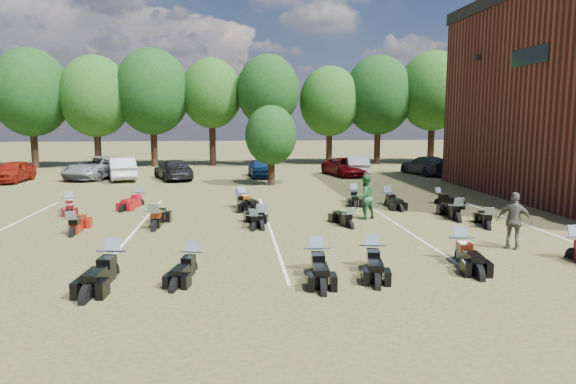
{
  "coord_description": "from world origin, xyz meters",
  "views": [
    {
      "loc": [
        -4.34,
        -16.21,
        4.12
      ],
      "look_at": [
        -2.18,
        4.0,
        1.2
      ],
      "focal_mm": 32.0,
      "sensor_mm": 36.0,
      "label": 1
    }
  ],
  "objects": [
    {
      "name": "ground",
      "position": [
        0.0,
        0.0,
        0.0
      ],
      "size": [
        160.0,
        160.0,
        0.0
      ],
      "primitive_type": "plane",
      "color": "brown",
      "rests_on": "ground"
    },
    {
      "name": "car_0",
      "position": [
        -18.64,
        18.77,
        0.7
      ],
      "size": [
        1.8,
        4.17,
        1.4
      ],
      "primitive_type": "imported",
      "rotation": [
        0.0,
        0.0,
        -0.04
      ],
      "color": "maroon",
      "rests_on": "ground"
    },
    {
      "name": "car_1",
      "position": [
        -11.84,
        19.28,
        0.76
      ],
      "size": [
        2.8,
        4.88,
        1.52
      ],
      "primitive_type": "imported",
      "rotation": [
        0.0,
        0.0,
        3.42
      ],
      "color": "silver",
      "rests_on": "ground"
    },
    {
      "name": "car_2",
      "position": [
        -13.74,
        20.26,
        0.76
      ],
      "size": [
        4.24,
        6.03,
        1.53
      ],
      "primitive_type": "imported",
      "rotation": [
        0.0,
        0.0,
        -0.35
      ],
      "color": "gray",
      "rests_on": "ground"
    },
    {
      "name": "car_3",
      "position": [
        -8.4,
        19.11,
        0.68
      ],
      "size": [
        3.38,
        5.08,
        1.37
      ],
      "primitive_type": "imported",
      "rotation": [
        0.0,
        0.0,
        3.48
      ],
      "color": "black",
      "rests_on": "ground"
    },
    {
      "name": "car_4",
      "position": [
        -2.42,
        19.87,
        0.65
      ],
      "size": [
        1.88,
        3.94,
        1.3
      ],
      "primitive_type": "imported",
      "rotation": [
        0.0,
        0.0,
        0.09
      ],
      "color": "#0B244F",
      "rests_on": "ground"
    },
    {
      "name": "car_5",
      "position": [
        4.61,
        20.28,
        0.71
      ],
      "size": [
        2.13,
        4.5,
        1.43
      ],
      "primitive_type": "imported",
      "rotation": [
        0.0,
        0.0,
        2.99
      ],
      "color": "#BABAB5",
      "rests_on": "ground"
    },
    {
      "name": "car_6",
      "position": [
        3.71,
        20.1,
        0.65
      ],
      "size": [
        3.09,
        5.01,
        1.3
      ],
      "primitive_type": "imported",
      "rotation": [
        0.0,
        0.0,
        0.21
      ],
      "color": "#5B050B",
      "rests_on": "ground"
    },
    {
      "name": "car_7",
      "position": [
        9.78,
        20.23,
        0.69
      ],
      "size": [
        2.95,
        5.05,
        1.37
      ],
      "primitive_type": "imported",
      "rotation": [
        0.0,
        0.0,
        3.37
      ],
      "color": "#323136",
      "rests_on": "ground"
    },
    {
      "name": "person_green",
      "position": [
        1.03,
        4.2,
        0.91
      ],
      "size": [
        1.06,
        0.94,
        1.83
      ],
      "primitive_type": "imported",
      "rotation": [
        0.0,
        0.0,
        3.46
      ],
      "color": "#256433",
      "rests_on": "ground"
    },
    {
      "name": "person_grey",
      "position": [
        4.47,
        -1.17,
        0.91
      ],
      "size": [
        1.12,
        1.01,
        1.83
      ],
      "primitive_type": "imported",
      "rotation": [
        0.0,
        0.0,
        2.48
      ],
      "color": "#58564B",
      "rests_on": "ground"
    },
    {
      "name": "motorcycle_1",
      "position": [
        -7.54,
        -2.78,
        0.0
      ],
      "size": [
        1.04,
        2.57,
        1.4
      ],
      "primitive_type": null,
      "rotation": [
        0.0,
        0.0,
        -0.1
      ],
      "color": "black",
      "rests_on": "ground"
    },
    {
      "name": "motorcycle_2",
      "position": [
        -5.49,
        -2.59,
        0.0
      ],
      "size": [
        1.07,
        2.13,
        1.14
      ],
      "primitive_type": null,
      "rotation": [
        0.0,
        0.0,
        -0.22
      ],
      "color": "black",
      "rests_on": "ground"
    },
    {
      "name": "motorcycle_3",
      "position": [
        -0.54,
        -2.7,
        0.0
      ],
      "size": [
        1.16,
        2.4,
        1.29
      ],
      "primitive_type": null,
      "rotation": [
        0.0,
        0.0,
        -0.19
      ],
      "color": "black",
      "rests_on": "ground"
    },
    {
      "name": "motorcycle_4",
      "position": [
        -2.14,
        -2.9,
        0.0
      ],
      "size": [
        0.93,
        2.41,
        1.32
      ],
      "primitive_type": null,
      "rotation": [
        0.0,
        0.0,
        -0.08
      ],
      "color": "black",
      "rests_on": "ground"
    },
    {
      "name": "motorcycle_5",
      "position": [
        2.24,
        -2.21,
        0.0
      ],
      "size": [
        1.14,
        2.52,
        1.35
      ],
      "primitive_type": null,
      "rotation": [
        0.0,
        0.0,
        -0.15
      ],
      "color": "black",
      "rests_on": "ground"
    },
    {
      "name": "motorcycle_6",
      "position": [
        5.61,
        -2.56,
        0.0
      ],
      "size": [
        0.93,
        2.55,
        1.4
      ],
      "primitive_type": null,
      "rotation": [
        0.0,
        0.0,
        0.05
      ],
      "color": "#400909",
      "rests_on": "ground"
    },
    {
      "name": "motorcycle_7",
      "position": [
        -10.05,
        2.28,
        0.0
      ],
      "size": [
        0.8,
        2.26,
        1.25
      ],
      "primitive_type": null,
      "rotation": [
        0.0,
        0.0,
        3.18
      ],
      "color": "maroon",
      "rests_on": "ground"
    },
    {
      "name": "motorcycle_8",
      "position": [
        -7.29,
        2.94,
        0.0
      ],
      "size": [
        0.87,
        2.54,
        1.41
      ],
      "primitive_type": null,
      "rotation": [
        0.0,
        0.0,
        3.12
      ],
      "color": "black",
      "rests_on": "ground"
    },
    {
      "name": "motorcycle_9",
      "position": [
        -3.61,
        2.54,
        0.0
      ],
      "size": [
        1.09,
        2.12,
        1.13
      ],
      "primitive_type": null,
      "rotation": [
        0.0,
        0.0,
        2.91
      ],
      "color": "black",
      "rests_on": "ground"
    },
    {
      "name": "motorcycle_10",
      "position": [
        0.02,
        2.48,
        0.0
      ],
      "size": [
        1.03,
        2.13,
        1.14
      ],
      "primitive_type": null,
      "rotation": [
        0.0,
        0.0,
        3.33
      ],
      "color": "black",
      "rests_on": "ground"
    },
    {
      "name": "motorcycle_11",
      "position": [
        -3.34,
        2.65,
        0.0
      ],
      "size": [
        1.13,
        2.55,
        1.37
      ],
      "primitive_type": null,
      "rotation": [
        0.0,
        0.0,
        3.29
      ],
      "color": "black",
      "rests_on": "ground"
    },
    {
      "name": "motorcycle_12",
      "position": [
        4.62,
        3.26,
        0.0
      ],
      "size": [
        1.06,
        2.52,
        1.36
      ],
      "primitive_type": null,
      "rotation": [
        0.0,
        0.0,
        3.03
      ],
      "color": "black",
      "rests_on": "ground"
    },
    {
      "name": "motorcycle_13",
      "position": [
        5.14,
        1.75,
        0.0
      ],
      "size": [
        1.26,
        2.22,
        1.18
      ],
      "primitive_type": null,
      "rotation": [
        0.0,
        0.0,
        2.85
      ],
      "color": "black",
      "rests_on": "ground"
    },
    {
      "name": "motorcycle_14",
      "position": [
        -11.71,
        7.44,
        0.0
      ],
      "size": [
        1.31,
        2.27,
        1.21
      ],
      "primitive_type": null,
      "rotation": [
        0.0,
        0.0,
        0.31
      ],
      "color": "#4A0A0E",
      "rests_on": "ground"
    },
    {
      "name": "motorcycle_15",
      "position": [
        -8.79,
        8.52,
        0.0
      ],
      "size": [
        1.35,
        2.35,
        1.25
      ],
      "primitive_type": null,
      "rotation": [
        0.0,
        0.0,
        -0.3
      ],
      "color": "maroon",
      "rests_on": "ground"
    },
    {
      "name": "motorcycle_16",
      "position": [
        -4.08,
        7.56,
        0.0
      ],
      "size": [
        1.0,
        2.26,
        1.22
      ],
      "primitive_type": null,
      "rotation": [
        0.0,
        0.0,
        0.14
      ],
      "color": "black",
      "rests_on": "ground"
    },
    {
      "name": "motorcycle_17",
      "position": [
        -3.93,
        7.48,
        0.0
      ],
      "size": [
        1.48,
        2.6,
        1.38
      ],
      "primitive_type": null,
      "rotation": [
        0.0,
        0.0,
        0.3
      ],
      "color": "black",
      "rests_on": "ground"
    },
    {
      "name": "motorcycle_18",
      "position": [
        3.0,
        7.38,
        0.0
      ],
      "size": [
        0.83,
        2.32,
        1.27
      ],
      "primitive_type": null,
      "rotation": [
        0.0,
        0.0,
        0.05
      ],
      "color": "black",
      "rests_on": "ground"
    },
    {
      "name": "motorcycle_19",
      "position": [
        1.58,
        8.49,
        0.0
      ],
      "size": [
        1.12,
        2.36,
        1.26
      ],
      "primitive_type": null,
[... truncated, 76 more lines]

